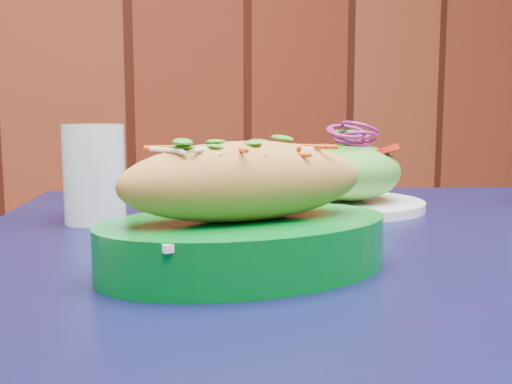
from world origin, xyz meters
name	(u,v)px	position (x,y,z in m)	size (l,w,h in m)	color
cafe_table	(338,318)	(-0.06, 1.53, 0.66)	(1.01, 1.01, 0.75)	black
banh_mi_basket	(245,218)	(-0.20, 1.44, 0.80)	(0.27, 0.18, 0.12)	#006A1B
salad_plate	(348,178)	(0.05, 1.69, 0.79)	(0.21, 0.21, 0.12)	white
water_glass	(94,174)	(-0.28, 1.72, 0.81)	(0.07, 0.07, 0.12)	silver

